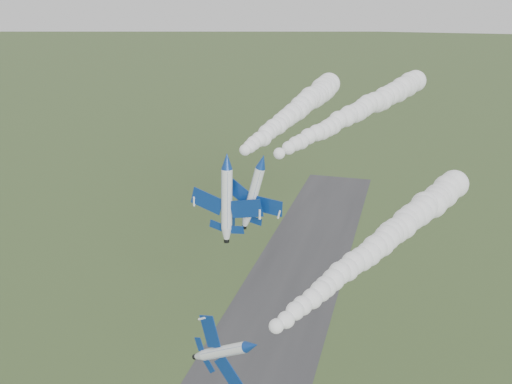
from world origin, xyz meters
TOP-DOWN VIEW (x-y plane):
  - runway at (0.00, 30.00)m, footprint 24.00×260.00m
  - jet_lead at (10.88, -4.49)m, footprint 6.15×11.02m
  - smoke_trail_jet_lead at (23.09, 22.79)m, footprint 24.58×52.76m
  - jet_pair_left at (-0.04, 20.29)m, footprint 12.17×14.38m
  - smoke_trail_jet_pair_left at (3.79, 50.85)m, footprint 13.87×54.04m
  - jet_pair_right at (5.26, 20.53)m, footprint 10.39×12.60m
  - smoke_trail_jet_pair_right at (15.89, 57.44)m, footprint 22.91×69.79m

SIDE VIEW (x-z plane):
  - runway at x=0.00m, z-range 0.00..0.04m
  - jet_lead at x=10.88m, z-range 29.18..37.28m
  - smoke_trail_jet_lead at x=23.09m, z-range 32.83..37.86m
  - jet_pair_left at x=-0.04m, z-range 44.78..48.34m
  - jet_pair_right at x=5.26m, z-range 44.86..48.80m
  - smoke_trail_jet_pair_right at x=15.89m, z-range 45.26..50.50m
  - smoke_trail_jet_pair_left at x=3.79m, z-range 45.59..50.77m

